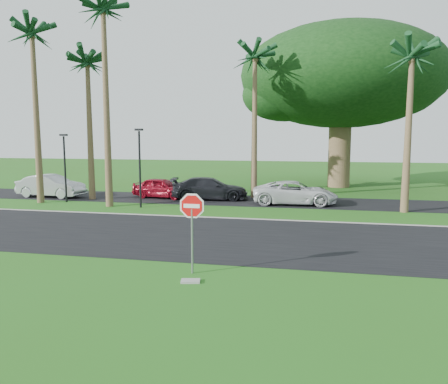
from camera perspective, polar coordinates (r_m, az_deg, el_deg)
name	(u,v)px	position (r m, az deg, el deg)	size (l,w,h in m)	color
ground	(202,248)	(16.59, -2.92, -7.34)	(120.00, 120.00, 0.00)	#275615
road	(214,236)	(18.47, -1.32, -5.79)	(120.00, 8.00, 0.02)	black
parking_strip	(251,201)	(28.62, 3.50, -1.14)	(120.00, 5.00, 0.02)	black
curb	(232,218)	(22.34, 1.06, -3.45)	(120.00, 0.12, 0.06)	gray
stop_sign_near	(192,216)	(13.25, -4.21, -3.21)	(1.05, 0.07, 2.62)	gray
palm_left_far	(32,38)	(30.50, -23.77, 17.92)	(5.00, 5.00, 11.50)	brown
palm_left_mid	(87,66)	(30.62, -17.41, 15.38)	(5.00, 5.00, 10.00)	brown
palm_left_near	(103,15)	(27.78, -15.49, 21.43)	(5.00, 5.00, 12.50)	brown
palm_center	(255,61)	(30.21, 4.08, 16.73)	(5.00, 5.00, 10.50)	brown
palm_right_near	(412,61)	(26.28, 23.34, 15.46)	(5.00, 5.00, 9.50)	brown
canopy_tree	(342,77)	(37.86, 15.14, 14.24)	(16.50, 16.50, 13.12)	brown
streetlight_left	(65,163)	(29.54, -20.08, 3.55)	(0.45, 0.25, 4.34)	black
streetlight_right	(140,163)	(26.11, -10.95, 3.77)	(0.45, 0.25, 4.64)	black
car_silver	(51,186)	(32.41, -21.66, 0.71)	(1.64, 4.70, 1.55)	#AFB2B7
car_red	(162,188)	(30.05, -8.12, 0.51)	(1.63, 4.05, 1.38)	maroon
car_dark	(210,189)	(28.97, -1.89, 0.42)	(2.06, 5.06, 1.47)	black
car_minivan	(295,193)	(27.28, 9.27, -0.13)	(2.38, 5.17, 1.44)	silver
utility_slab	(190,281)	(12.89, -4.40, -11.52)	(0.55, 0.35, 0.06)	gray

